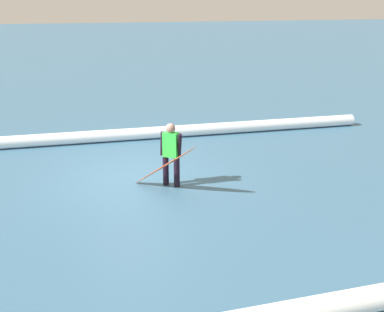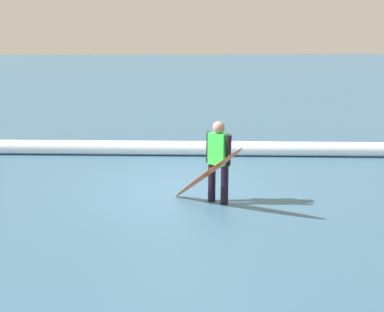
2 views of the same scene
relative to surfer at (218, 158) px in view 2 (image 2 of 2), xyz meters
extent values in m
plane|color=#396280|center=(0.73, -0.85, -0.84)|extent=(186.54, 186.54, 0.00)
cylinder|color=black|center=(-0.11, 0.09, -0.48)|extent=(0.14, 0.14, 0.72)
cylinder|color=black|center=(0.11, -0.09, -0.48)|extent=(0.14, 0.14, 0.72)
cube|color=#2DD83F|center=(0.00, 0.00, 0.16)|extent=(0.39, 0.37, 0.57)
sphere|color=#A2786E|center=(0.00, 0.00, 0.55)|extent=(0.22, 0.22, 0.22)
cylinder|color=black|center=(-0.17, 0.14, 0.16)|extent=(0.09, 0.20, 0.59)
cylinder|color=black|center=(0.17, -0.14, 0.16)|extent=(0.09, 0.18, 0.59)
ellipsoid|color=#E55926|center=(0.24, 0.29, -0.23)|extent=(1.25, 1.56, 1.25)
ellipsoid|color=red|center=(0.24, 0.29, -0.23)|extent=(0.92, 1.19, 1.01)
cylinder|color=white|center=(1.53, -4.01, -0.66)|extent=(18.07, 1.81, 0.37)
camera|label=1|loc=(2.50, 9.21, 3.21)|focal=41.04mm
camera|label=2|loc=(0.88, 8.87, 2.08)|focal=47.63mm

